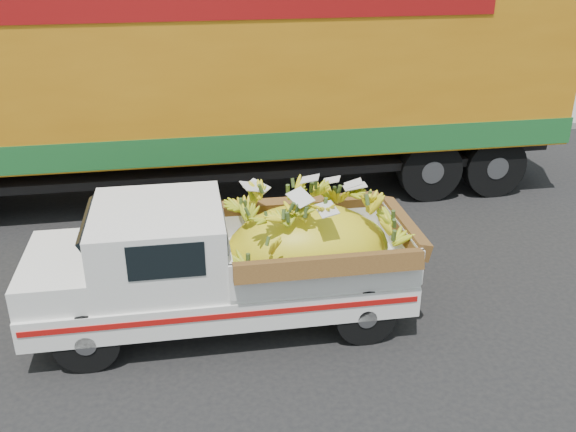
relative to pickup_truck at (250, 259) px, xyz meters
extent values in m
plane|color=black|center=(1.27, -0.38, -0.83)|extent=(100.00, 100.00, 0.00)
cube|color=gray|center=(1.27, 6.70, -0.76)|extent=(60.00, 0.25, 0.15)
cube|color=gray|center=(1.27, 8.80, -0.76)|extent=(60.00, 4.00, 0.14)
cylinder|color=black|center=(-1.87, -0.64, -0.48)|extent=(0.72, 0.23, 0.71)
cylinder|color=black|center=(-1.83, 0.73, -0.48)|extent=(0.72, 0.23, 0.71)
cylinder|color=black|center=(1.23, -0.72, -0.48)|extent=(0.72, 0.23, 0.71)
cylinder|color=black|center=(1.26, 0.65, -0.48)|extent=(0.72, 0.23, 0.71)
cube|color=silver|center=(-0.35, 0.01, -0.31)|extent=(4.45, 1.71, 0.37)
cube|color=#A50F0C|center=(-0.37, -0.79, -0.25)|extent=(4.32, 0.12, 0.07)
cube|color=silver|center=(-2.52, 0.07, -0.41)|extent=(0.14, 1.56, 0.13)
cube|color=silver|center=(-2.16, 0.06, 0.04)|extent=(0.84, 1.52, 0.34)
cube|color=silver|center=(-1.03, 0.03, 0.29)|extent=(1.49, 1.57, 0.84)
cube|color=black|center=(-0.96, -0.75, 0.45)|extent=(0.80, 0.03, 0.39)
cube|color=silver|center=(0.77, -0.02, 0.11)|extent=(2.20, 1.65, 0.48)
ellipsoid|color=yellow|center=(0.68, -0.02, 0.01)|extent=(1.98, 1.33, 1.20)
cylinder|color=black|center=(4.80, 3.17, -0.28)|extent=(1.11, 0.34, 1.10)
cylinder|color=black|center=(4.83, 5.17, -0.28)|extent=(1.11, 0.34, 1.10)
cylinder|color=black|center=(3.60, 3.19, -0.28)|extent=(1.11, 0.34, 1.10)
cylinder|color=black|center=(3.63, 5.19, -0.28)|extent=(1.11, 0.34, 1.10)
cube|color=black|center=(0.11, 4.25, -0.05)|extent=(12.02, 1.20, 0.36)
cube|color=#C27A12|center=(0.11, 4.25, 1.55)|extent=(11.80, 2.70, 2.84)
cube|color=#1B5F27|center=(0.11, 4.25, 0.38)|extent=(11.86, 2.72, 0.45)
cube|color=maroon|center=(0.09, 2.99, 2.52)|extent=(8.40, 0.16, 0.35)
camera|label=1|loc=(-0.83, -6.67, 3.59)|focal=40.00mm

